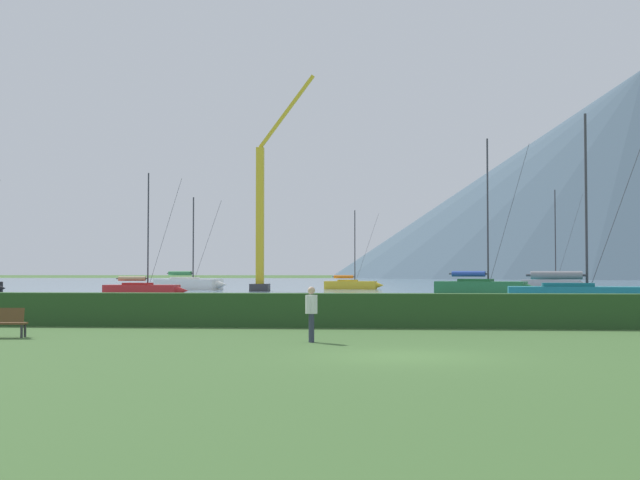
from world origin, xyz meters
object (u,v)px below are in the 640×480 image
at_px(sailboat_slip_5, 189,283).
at_px(person_standing_walker, 311,309).
at_px(sailboat_slip_7, 552,283).
at_px(sailboat_slip_1, 351,284).
at_px(dock_crane, 262,223).
at_px(sailboat_slip_2, 143,289).
at_px(sailboat_slip_3, 482,287).
at_px(sailboat_slip_6, 578,295).

bearing_deg(sailboat_slip_5, person_standing_walker, -55.74).
height_order(sailboat_slip_7, person_standing_walker, sailboat_slip_7).
bearing_deg(sailboat_slip_1, dock_crane, -121.28).
relative_size(sailboat_slip_2, person_standing_walker, 6.41).
bearing_deg(sailboat_slip_7, sailboat_slip_1, -156.42).
relative_size(sailboat_slip_1, person_standing_walker, 5.78).
bearing_deg(person_standing_walker, sailboat_slip_7, 60.52).
bearing_deg(sailboat_slip_2, person_standing_walker, -65.56).
relative_size(sailboat_slip_5, person_standing_walker, 6.58).
bearing_deg(dock_crane, sailboat_slip_7, 25.47).
xyz_separation_m(sailboat_slip_5, person_standing_walker, (21.49, -72.82, 0.22)).
height_order(sailboat_slip_1, sailboat_slip_5, sailboat_slip_5).
bearing_deg(person_standing_walker, sailboat_slip_2, 97.94).
distance_m(sailboat_slip_3, dock_crane, 26.86).
distance_m(sailboat_slip_3, sailboat_slip_7, 32.02).
distance_m(sailboat_slip_3, sailboat_slip_6, 25.95).
relative_size(sailboat_slip_3, sailboat_slip_6, 1.23).
xyz_separation_m(sailboat_slip_1, person_standing_walker, (2.63, -77.25, 0.37)).
bearing_deg(sailboat_slip_2, dock_crane, 71.83).
distance_m(sailboat_slip_1, person_standing_walker, 77.29).
distance_m(sailboat_slip_1, dock_crane, 16.25).
distance_m(sailboat_slip_6, dock_crane, 47.32).
bearing_deg(sailboat_slip_6, sailboat_slip_1, 113.46).
xyz_separation_m(sailboat_slip_5, dock_crane, (9.81, -7.21, 6.66)).
bearing_deg(sailboat_slip_3, dock_crane, 165.94).
relative_size(sailboat_slip_6, sailboat_slip_7, 0.94).
height_order(sailboat_slip_2, sailboat_slip_5, sailboat_slip_5).
xyz_separation_m(sailboat_slip_3, sailboat_slip_7, (11.53, 29.87, -0.09)).
xyz_separation_m(sailboat_slip_2, person_standing_walker, (18.93, -45.89, 0.36)).
bearing_deg(sailboat_slip_6, person_standing_walker, -110.74).
relative_size(sailboat_slip_2, sailboat_slip_7, 0.86).
bearing_deg(sailboat_slip_7, sailboat_slip_2, -125.27).
bearing_deg(sailboat_slip_3, person_standing_walker, -83.09).
height_order(sailboat_slip_1, sailboat_slip_7, sailboat_slip_7).
bearing_deg(sailboat_slip_6, sailboat_slip_7, 87.47).
bearing_deg(sailboat_slip_2, sailboat_slip_3, 13.27).
bearing_deg(dock_crane, sailboat_slip_5, 143.67).
bearing_deg(sailboat_slip_7, sailboat_slip_5, -155.03).
distance_m(sailboat_slip_2, person_standing_walker, 49.65).
bearing_deg(dock_crane, person_standing_walker, -79.90).
bearing_deg(sailboat_slip_5, sailboat_slip_1, 31.04).
distance_m(sailboat_slip_6, person_standing_walker, 29.11).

